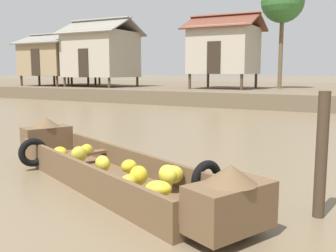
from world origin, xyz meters
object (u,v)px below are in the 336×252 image
object	(u,v)px
stilt_house_mid_right	(101,54)
mooring_post	(321,155)
stilt_house_mid_left	(55,58)
stilt_house_left	(69,59)
banana_boat	(108,168)
stilt_house_right	(224,49)
palm_tree_near	(283,2)

from	to	relation	value
stilt_house_mid_right	mooring_post	bearing A→B (deg)	-45.03
stilt_house_mid_left	stilt_house_left	bearing A→B (deg)	91.36
stilt_house_left	mooring_post	xyz separation A→B (m)	(20.35, -17.62, -1.90)
banana_boat	stilt_house_right	bearing A→B (deg)	105.26
banana_boat	mooring_post	bearing A→B (deg)	2.42
banana_boat	stilt_house_mid_right	bearing A→B (deg)	128.69
banana_boat	palm_tree_near	size ratio (longest dim) A/B	0.89
palm_tree_near	mooring_post	bearing A→B (deg)	-75.45
mooring_post	stilt_house_mid_right	bearing A→B (deg)	134.97
palm_tree_near	mooring_post	distance (m)	20.28
stilt_house_right	mooring_post	size ratio (longest dim) A/B	2.82
stilt_house_left	mooring_post	size ratio (longest dim) A/B	2.79
stilt_house_left	stilt_house_mid_right	world-z (taller)	stilt_house_mid_right
stilt_house_mid_right	mooring_post	xyz separation A→B (m)	(16.17, -16.19, -2.18)
banana_boat	mooring_post	xyz separation A→B (m)	(3.10, 0.13, 0.50)
banana_boat	mooring_post	world-z (taller)	mooring_post
banana_boat	stilt_house_left	bearing A→B (deg)	134.18
stilt_house_mid_right	palm_tree_near	xyz separation A→B (m)	(11.23, 2.83, 2.85)
palm_tree_near	mooring_post	xyz separation A→B (m)	(4.93, -19.01, -5.02)
banana_boat	stilt_house_left	size ratio (longest dim) A/B	1.32
stilt_house_mid_left	mooring_post	bearing A→B (deg)	-38.38
banana_boat	stilt_house_mid_left	distance (m)	23.78
stilt_house_mid_right	stilt_house_left	bearing A→B (deg)	161.07
stilt_house_mid_right	mooring_post	distance (m)	22.98
stilt_house_mid_left	palm_tree_near	xyz separation A→B (m)	(15.38, 2.92, 3.10)
stilt_house_mid_right	palm_tree_near	distance (m)	11.93
mooring_post	stilt_house_mid_left	bearing A→B (deg)	141.62
palm_tree_near	stilt_house_mid_right	bearing A→B (deg)	-165.88
stilt_house_mid_left	palm_tree_near	distance (m)	15.96
banana_boat	palm_tree_near	bearing A→B (deg)	95.47
stilt_house_mid_left	banana_boat	bearing A→B (deg)	-43.30
stilt_house_left	palm_tree_near	size ratio (longest dim) A/B	0.68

